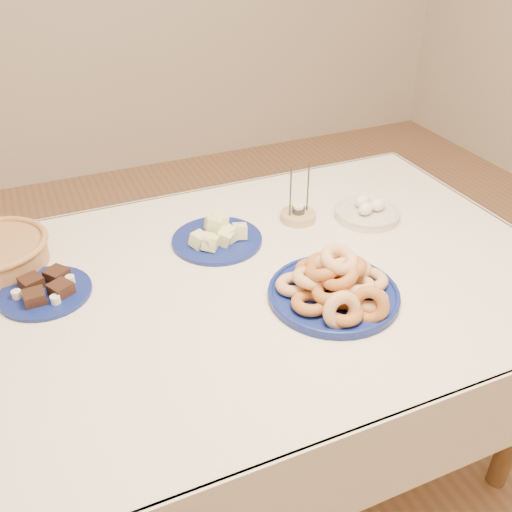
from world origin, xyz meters
name	(u,v)px	position (x,y,z in m)	size (l,w,h in m)	color
ground	(250,458)	(0.00, 0.00, 0.00)	(5.00, 5.00, 0.00)	#8D6242
dining_table	(249,309)	(0.00, 0.00, 0.64)	(1.71, 1.11, 0.75)	brown
donut_platter	(336,286)	(0.16, -0.17, 0.79)	(0.40, 0.40, 0.15)	navy
melon_plate	(217,237)	(-0.01, 0.20, 0.77)	(0.34, 0.34, 0.09)	navy
brownie_plate	(46,290)	(-0.50, 0.14, 0.76)	(0.29, 0.29, 0.04)	navy
candle_holder	(298,215)	(0.26, 0.23, 0.77)	(0.12, 0.12, 0.19)	tan
egg_bowl	(367,212)	(0.47, 0.15, 0.77)	(0.26, 0.26, 0.07)	beige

